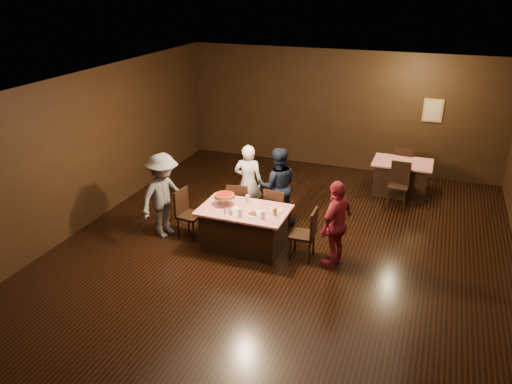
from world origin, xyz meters
TOP-DOWN VIEW (x-y plane):
  - room at (0.00, 0.01)m, footprint 10.00×10.04m
  - main_table at (-0.70, 0.17)m, footprint 1.60×1.00m
  - back_table at (1.73, 3.73)m, footprint 1.30×0.90m
  - chair_far_left at (-1.10, 0.92)m, footprint 0.48×0.48m
  - chair_far_right at (-0.30, 0.92)m, footprint 0.47×0.47m
  - chair_end_left at (-1.80, 0.17)m, footprint 0.46×0.46m
  - chair_end_right at (0.40, 0.17)m, footprint 0.43×0.43m
  - chair_back_near at (1.73, 3.03)m, footprint 0.43×0.43m
  - chair_back_far at (1.73, 4.33)m, footprint 0.47×0.47m
  - diner_white_jacket at (-1.08, 1.34)m, footprint 0.64×0.48m
  - diner_navy_hoodie at (-0.45, 1.32)m, footprint 0.95×0.86m
  - diner_grey_knit at (-2.30, 0.08)m, footprint 0.91×1.20m
  - diner_red_shirt at (0.98, 0.13)m, footprint 0.64×0.99m
  - pizza_stand at (-1.10, 0.22)m, footprint 0.38×0.38m
  - plate_with_slice at (-0.45, -0.01)m, footprint 0.25×0.25m
  - plate_empty at (-0.15, 0.32)m, footprint 0.25×0.25m
  - glass_front_left at (-0.65, -0.13)m, footprint 0.08×0.08m
  - glass_front_right at (-0.25, -0.08)m, footprint 0.08×0.08m
  - glass_amber at (-0.10, 0.12)m, footprint 0.08×0.08m
  - glass_back at (-0.75, 0.47)m, footprint 0.08×0.08m
  - condiments at (-0.88, -0.12)m, footprint 0.17×0.10m
  - napkin_center at (-0.40, 0.17)m, footprint 0.19×0.19m
  - napkin_left at (-0.85, 0.12)m, footprint 0.21×0.21m

SIDE VIEW (x-z plane):
  - main_table at x=-0.70m, z-range 0.00..0.77m
  - back_table at x=1.73m, z-range 0.00..0.77m
  - chair_far_left at x=-1.10m, z-range 0.00..0.95m
  - chair_far_right at x=-0.30m, z-range 0.00..0.95m
  - chair_end_left at x=-1.80m, z-range 0.00..0.95m
  - chair_end_right at x=0.40m, z-range 0.00..0.95m
  - chair_back_near at x=1.73m, z-range 0.00..0.95m
  - chair_back_far at x=1.73m, z-range 0.00..0.95m
  - napkin_center at x=-0.40m, z-range 0.77..0.78m
  - napkin_left at x=-0.85m, z-range 0.77..0.78m
  - plate_empty at x=-0.15m, z-range 0.77..0.78m
  - diner_red_shirt at x=0.98m, z-range 0.00..1.56m
  - diner_white_jacket at x=-1.08m, z-range 0.00..1.58m
  - plate_with_slice at x=-0.45m, z-range 0.76..0.83m
  - diner_navy_hoodie at x=-0.45m, z-range 0.00..1.60m
  - condiments at x=-0.88m, z-range 0.77..0.87m
  - diner_grey_knit at x=-2.30m, z-range 0.00..1.65m
  - glass_front_left at x=-0.65m, z-range 0.77..0.91m
  - glass_front_right at x=-0.25m, z-range 0.77..0.91m
  - glass_amber at x=-0.10m, z-range 0.77..0.91m
  - glass_back at x=-0.75m, z-range 0.77..0.91m
  - pizza_stand at x=-1.10m, z-range 0.84..1.06m
  - room at x=0.00m, z-range 0.63..3.65m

